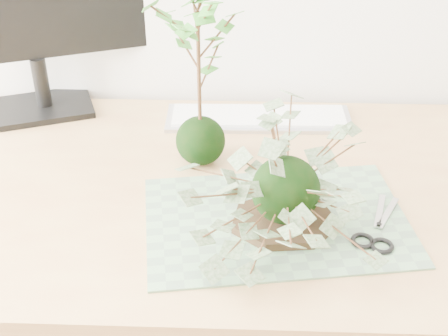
{
  "coord_description": "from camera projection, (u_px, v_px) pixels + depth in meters",
  "views": [
    {
      "loc": [
        0.03,
        0.27,
        1.41
      ],
      "look_at": [
        0.0,
        1.14,
        0.84
      ],
      "focal_mm": 50.0,
      "sensor_mm": 36.0,
      "label": 1
    }
  ],
  "objects": [
    {
      "name": "desk",
      "position": [
        234.0,
        223.0,
        1.22
      ],
      "size": [
        1.6,
        0.7,
        0.74
      ],
      "color": "tan",
      "rests_on": "ground_plane"
    },
    {
      "name": "ivy_kokedama",
      "position": [
        288.0,
        162.0,
        1.0
      ],
      "size": [
        0.33,
        0.33,
        0.23
      ],
      "rotation": [
        0.0,
        0.0,
        -0.04
      ],
      "color": "black",
      "rests_on": "stone_dish"
    },
    {
      "name": "stone_dish",
      "position": [
        284.0,
        221.0,
        1.06
      ],
      "size": [
        0.21,
        0.21,
        0.01
      ],
      "primitive_type": "cylinder",
      "rotation": [
        0.0,
        0.0,
        0.11
      ],
      "color": "black",
      "rests_on": "cutting_mat"
    },
    {
      "name": "maple_kokedama",
      "position": [
        198.0,
        25.0,
        1.08
      ],
      "size": [
        0.26,
        0.26,
        0.4
      ],
      "rotation": [
        0.0,
        0.0,
        0.21
      ],
      "color": "black",
      "rests_on": "desk"
    },
    {
      "name": "keyboard",
      "position": [
        258.0,
        118.0,
        1.38
      ],
      "size": [
        0.41,
        0.13,
        0.02
      ],
      "rotation": [
        0.0,
        0.0,
        0.02
      ],
      "color": "#AEAFB8",
      "rests_on": "desk"
    },
    {
      "name": "scissors",
      "position": [
        380.0,
        237.0,
        1.03
      ],
      "size": [
        0.08,
        0.17,
        0.01
      ],
      "rotation": [
        0.0,
        0.0,
        -0.38
      ],
      "color": "#959597",
      "rests_on": "cutting_mat"
    },
    {
      "name": "cutting_mat",
      "position": [
        277.0,
        220.0,
        1.08
      ],
      "size": [
        0.49,
        0.36,
        0.0
      ],
      "primitive_type": "cube",
      "rotation": [
        0.0,
        0.0,
        0.15
      ],
      "color": "#577259",
      "rests_on": "desk"
    }
  ]
}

